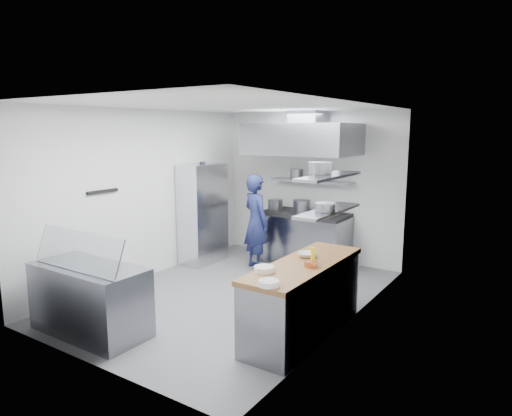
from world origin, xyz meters
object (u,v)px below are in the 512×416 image
Objects in this scene: chef at (256,222)px; wire_rack at (203,214)px; display_case at (90,299)px; gas_range at (305,239)px.

chef is 0.92× the size of wire_rack.
display_case is (-0.23, -3.34, -0.42)m from chef.
display_case is at bearing -75.36° from wire_rack.
gas_range reaches higher than display_case.
wire_rack reaches higher than chef.
gas_range is at bearing -102.59° from chef.
chef is 1.07m from wire_rack.
chef is at bearing -127.51° from gas_range.
display_case is at bearing -101.22° from gas_range.
display_case is at bearing 111.00° from chef.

